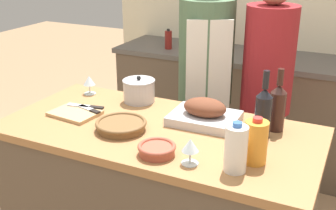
{
  "coord_description": "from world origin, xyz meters",
  "views": [
    {
      "loc": [
        0.85,
        -1.66,
        1.79
      ],
      "look_at": [
        0.0,
        0.11,
        1.01
      ],
      "focal_mm": 45.0,
      "sensor_mm": 36.0,
      "label": 1
    }
  ],
  "objects_px": {
    "juice_jug": "(256,142)",
    "condiment_bottle_short": "(168,40)",
    "wine_bottle_dark": "(263,112)",
    "person_cook_aproned": "(205,84)",
    "wine_glass_left": "(190,146)",
    "condiment_bottle_tall": "(265,48)",
    "knife_paring": "(90,109)",
    "wine_bottle_green": "(277,106)",
    "mixing_bowl": "(157,149)",
    "wine_glass_right": "(89,81)",
    "cutting_board": "(75,113)",
    "person_cook_guest": "(266,92)",
    "stock_pot": "(139,91)",
    "knife_chef": "(87,106)",
    "milk_jug": "(236,148)",
    "wicker_basket": "(121,125)",
    "stand_mixer": "(208,33)",
    "roasting_pan": "(205,114)"
  },
  "relations": [
    {
      "from": "person_cook_aproned",
      "to": "condiment_bottle_short",
      "type": "bearing_deg",
      "value": 104.65
    },
    {
      "from": "wicker_basket",
      "to": "knife_paring",
      "type": "xyz_separation_m",
      "value": [
        -0.26,
        0.11,
        -0.0
      ]
    },
    {
      "from": "mixing_bowl",
      "to": "condiment_bottle_short",
      "type": "distance_m",
      "value": 1.88
    },
    {
      "from": "juice_jug",
      "to": "wine_bottle_dark",
      "type": "relative_size",
      "value": 0.62
    },
    {
      "from": "person_cook_guest",
      "to": "condiment_bottle_tall",
      "type": "bearing_deg",
      "value": 106.47
    },
    {
      "from": "juice_jug",
      "to": "wine_bottle_green",
      "type": "relative_size",
      "value": 0.65
    },
    {
      "from": "knife_chef",
      "to": "person_cook_guest",
      "type": "relative_size",
      "value": 0.13
    },
    {
      "from": "condiment_bottle_short",
      "to": "person_cook_guest",
      "type": "height_order",
      "value": "person_cook_guest"
    },
    {
      "from": "roasting_pan",
      "to": "wine_bottle_green",
      "type": "height_order",
      "value": "wine_bottle_green"
    },
    {
      "from": "stock_pot",
      "to": "juice_jug",
      "type": "relative_size",
      "value": 0.91
    },
    {
      "from": "wine_bottle_dark",
      "to": "person_cook_aproned",
      "type": "xyz_separation_m",
      "value": [
        -0.53,
        0.67,
        -0.15
      ]
    },
    {
      "from": "wine_bottle_dark",
      "to": "knife_paring",
      "type": "bearing_deg",
      "value": -173.56
    },
    {
      "from": "mixing_bowl",
      "to": "person_cook_guest",
      "type": "xyz_separation_m",
      "value": [
        0.21,
        1.07,
        -0.05
      ]
    },
    {
      "from": "stock_pot",
      "to": "wine_glass_left",
      "type": "distance_m",
      "value": 0.76
    },
    {
      "from": "wicker_basket",
      "to": "condiment_bottle_short",
      "type": "distance_m",
      "value": 1.64
    },
    {
      "from": "stock_pot",
      "to": "wine_bottle_green",
      "type": "distance_m",
      "value": 0.78
    },
    {
      "from": "person_cook_guest",
      "to": "wicker_basket",
      "type": "bearing_deg",
      "value": -115.99
    },
    {
      "from": "roasting_pan",
      "to": "condiment_bottle_short",
      "type": "height_order",
      "value": "condiment_bottle_short"
    },
    {
      "from": "wicker_basket",
      "to": "knife_paring",
      "type": "bearing_deg",
      "value": 156.73
    },
    {
      "from": "juice_jug",
      "to": "milk_jug",
      "type": "height_order",
      "value": "milk_jug"
    },
    {
      "from": "condiment_bottle_short",
      "to": "roasting_pan",
      "type": "bearing_deg",
      "value": -57.62
    },
    {
      "from": "wine_bottle_dark",
      "to": "knife_paring",
      "type": "height_order",
      "value": "wine_bottle_dark"
    },
    {
      "from": "wine_glass_right",
      "to": "juice_jug",
      "type": "bearing_deg",
      "value": -19.39
    },
    {
      "from": "juice_jug",
      "to": "condiment_bottle_tall",
      "type": "relative_size",
      "value": 0.94
    },
    {
      "from": "milk_jug",
      "to": "wine_bottle_green",
      "type": "height_order",
      "value": "wine_bottle_green"
    },
    {
      "from": "cutting_board",
      "to": "person_cook_guest",
      "type": "height_order",
      "value": "person_cook_guest"
    },
    {
      "from": "cutting_board",
      "to": "stand_mixer",
      "type": "height_order",
      "value": "stand_mixer"
    },
    {
      "from": "roasting_pan",
      "to": "stock_pot",
      "type": "relative_size",
      "value": 1.87
    },
    {
      "from": "stock_pot",
      "to": "knife_chef",
      "type": "height_order",
      "value": "stock_pot"
    },
    {
      "from": "wine_glass_left",
      "to": "knife_chef",
      "type": "distance_m",
      "value": 0.79
    },
    {
      "from": "wine_bottle_dark",
      "to": "knife_paring",
      "type": "xyz_separation_m",
      "value": [
        -0.89,
        -0.1,
        -0.11
      ]
    },
    {
      "from": "juice_jug",
      "to": "condiment_bottle_short",
      "type": "bearing_deg",
      "value": 126.04
    },
    {
      "from": "knife_chef",
      "to": "person_cook_aproned",
      "type": "bearing_deg",
      "value": 61.85
    },
    {
      "from": "condiment_bottle_short",
      "to": "person_cook_aproned",
      "type": "xyz_separation_m",
      "value": [
        0.6,
        -0.68,
        -0.09
      ]
    },
    {
      "from": "wine_glass_right",
      "to": "person_cook_guest",
      "type": "distance_m",
      "value": 1.08
    },
    {
      "from": "mixing_bowl",
      "to": "stock_pot",
      "type": "bearing_deg",
      "value": 125.99
    },
    {
      "from": "juice_jug",
      "to": "milk_jug",
      "type": "xyz_separation_m",
      "value": [
        -0.05,
        -0.1,
        0.0
      ]
    },
    {
      "from": "knife_paring",
      "to": "person_cook_guest",
      "type": "height_order",
      "value": "person_cook_guest"
    },
    {
      "from": "juice_jug",
      "to": "wine_glass_right",
      "type": "bearing_deg",
      "value": 160.61
    },
    {
      "from": "milk_jug",
      "to": "person_cook_guest",
      "type": "bearing_deg",
      "value": 96.69
    },
    {
      "from": "wine_glass_right",
      "to": "knife_chef",
      "type": "xyz_separation_m",
      "value": [
        0.14,
        -0.22,
        -0.06
      ]
    },
    {
      "from": "roasting_pan",
      "to": "stand_mixer",
      "type": "relative_size",
      "value": 1.17
    },
    {
      "from": "cutting_board",
      "to": "wine_glass_left",
      "type": "relative_size",
      "value": 2.28
    },
    {
      "from": "stand_mixer",
      "to": "wine_glass_right",
      "type": "bearing_deg",
      "value": -98.66
    },
    {
      "from": "person_cook_aproned",
      "to": "wicker_basket",
      "type": "bearing_deg",
      "value": -122.57
    },
    {
      "from": "wine_glass_left",
      "to": "condiment_bottle_tall",
      "type": "bearing_deg",
      "value": 93.66
    },
    {
      "from": "stand_mixer",
      "to": "person_cook_guest",
      "type": "height_order",
      "value": "person_cook_guest"
    },
    {
      "from": "wicker_basket",
      "to": "wine_bottle_dark",
      "type": "bearing_deg",
      "value": 18.67
    },
    {
      "from": "mixing_bowl",
      "to": "knife_paring",
      "type": "xyz_separation_m",
      "value": [
        -0.53,
        0.26,
        -0.01
      ]
    },
    {
      "from": "cutting_board",
      "to": "knife_chef",
      "type": "bearing_deg",
      "value": 77.92
    }
  ]
}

